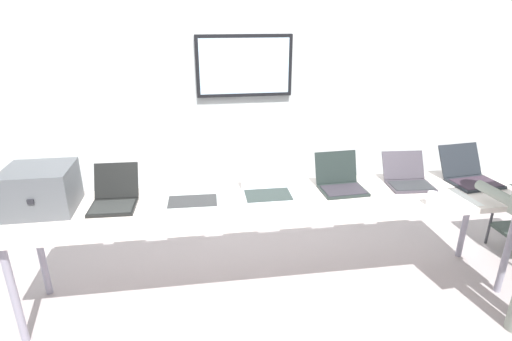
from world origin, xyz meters
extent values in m
cube|color=#A29696|center=(0.00, 0.00, -0.02)|extent=(8.00, 8.00, 0.04)
cube|color=silver|center=(0.00, 1.13, 1.31)|extent=(8.00, 0.06, 2.62)
cube|color=black|center=(-0.09, 1.08, 1.59)|extent=(0.85, 0.05, 0.53)
cube|color=#AFCFED|center=(-0.09, 1.06, 1.59)|extent=(0.79, 0.02, 0.47)
cube|color=silver|center=(0.00, 0.00, 0.78)|extent=(3.66, 0.70, 0.04)
cylinder|color=gray|center=(-1.73, -0.25, 0.38)|extent=(0.05, 0.05, 0.76)
cylinder|color=gray|center=(1.73, -0.25, 0.38)|extent=(0.05, 0.05, 0.76)
cylinder|color=gray|center=(-1.73, 0.25, 0.38)|extent=(0.05, 0.05, 0.76)
cylinder|color=gray|center=(1.73, 0.25, 0.38)|extent=(0.05, 0.05, 0.76)
cube|color=#525559|center=(-1.57, 0.08, 0.95)|extent=(0.42, 0.38, 0.30)
cube|color=black|center=(-1.57, -0.11, 0.95)|extent=(0.04, 0.01, 0.03)
cube|color=black|center=(-1.12, 0.03, 0.81)|extent=(0.31, 0.27, 0.02)
cube|color=#2A2D2B|center=(-1.12, 0.01, 0.82)|extent=(0.28, 0.21, 0.00)
cube|color=black|center=(-1.11, 0.21, 0.93)|extent=(0.30, 0.13, 0.23)
cube|color=silver|center=(-1.11, 0.21, 0.93)|extent=(0.28, 0.11, 0.20)
cube|color=#AEB5B2|center=(-0.58, 0.03, 0.81)|extent=(0.37, 0.26, 0.02)
cube|color=#2E2E30|center=(-0.59, 0.02, 0.82)|extent=(0.34, 0.20, 0.00)
cube|color=#AEB5B2|center=(-0.58, 0.19, 0.93)|extent=(0.36, 0.10, 0.23)
cube|color=#2E4E7F|center=(-0.58, 0.20, 0.93)|extent=(0.34, 0.08, 0.20)
cube|color=#A8B1B7|center=(-0.05, 0.05, 0.81)|extent=(0.35, 0.27, 0.02)
cube|color=#2B3532|center=(-0.05, 0.04, 0.82)|extent=(0.33, 0.21, 0.00)
cube|color=#A8B1B7|center=(-0.05, 0.21, 0.94)|extent=(0.35, 0.08, 0.25)
cube|color=navy|center=(-0.05, 0.22, 0.94)|extent=(0.32, 0.06, 0.22)
cube|color=#1F2826|center=(0.52, 0.06, 0.81)|extent=(0.34, 0.26, 0.02)
cube|color=#2E2931|center=(0.52, 0.05, 0.82)|extent=(0.31, 0.21, 0.00)
cube|color=#1F2826|center=(0.51, 0.22, 0.93)|extent=(0.33, 0.10, 0.23)
cube|color=#23222B|center=(0.51, 0.22, 0.93)|extent=(0.30, 0.08, 0.20)
cube|color=#3B363E|center=(1.05, 0.06, 0.81)|extent=(0.34, 0.25, 0.02)
cube|color=#2E2F32|center=(1.05, 0.05, 0.82)|extent=(0.31, 0.20, 0.00)
cube|color=#3B363E|center=(1.06, 0.23, 0.92)|extent=(0.33, 0.15, 0.20)
cube|color=silver|center=(1.06, 0.23, 0.91)|extent=(0.30, 0.12, 0.17)
cube|color=#22262C|center=(1.57, 0.03, 0.81)|extent=(0.38, 0.30, 0.02)
cube|color=#342733|center=(1.57, 0.02, 0.82)|extent=(0.34, 0.25, 0.00)
cube|color=#22262C|center=(1.55, 0.23, 0.93)|extent=(0.36, 0.17, 0.24)
cube|color=navy|center=(1.55, 0.23, 0.93)|extent=(0.33, 0.15, 0.21)
cylinder|color=gray|center=(1.43, -0.35, 0.91)|extent=(0.10, 0.32, 0.07)
cylinder|color=white|center=(1.04, -0.25, 0.85)|extent=(0.07, 0.07, 0.10)
cube|color=white|center=(1.29, -0.17, 0.80)|extent=(0.23, 0.31, 0.00)
cylinder|color=#333338|center=(2.11, 0.40, 0.30)|extent=(0.02, 0.02, 0.59)
camera|label=1|loc=(-0.53, -2.56, 2.05)|focal=28.53mm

